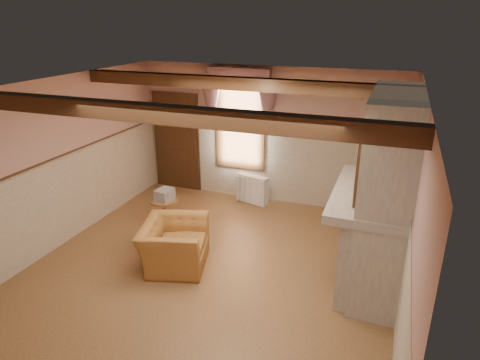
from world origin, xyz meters
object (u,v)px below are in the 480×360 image
at_px(side_table, 165,213).
at_px(mantel_clock, 377,168).
at_px(radiator, 252,189).
at_px(bowl, 372,194).
at_px(oil_lamp, 376,173).
at_px(armchair, 174,244).

distance_m(side_table, mantel_clock, 3.85).
height_order(side_table, radiator, radiator).
height_order(side_table, bowl, bowl).
distance_m(mantel_clock, oil_lamp, 0.37).
height_order(armchair, side_table, armchair).
bearing_deg(side_table, bowl, -10.56).
distance_m(armchair, side_table, 1.36).
xyz_separation_m(side_table, oil_lamp, (3.63, -0.07, 1.29)).
distance_m(radiator, oil_lamp, 3.26).
relative_size(armchair, oil_lamp, 3.90).
relative_size(side_table, oil_lamp, 1.96).
height_order(bowl, oil_lamp, oil_lamp).
bearing_deg(side_table, armchair, -53.82).
bearing_deg(oil_lamp, armchair, -160.20).
bearing_deg(bowl, oil_lamp, 90.00).
relative_size(radiator, oil_lamp, 2.50).
distance_m(side_table, bowl, 3.88).
xyz_separation_m(radiator, oil_lamp, (2.48, -1.71, 1.26)).
xyz_separation_m(armchair, mantel_clock, (2.83, 1.39, 1.17)).
bearing_deg(radiator, mantel_clock, -13.40).
bearing_deg(radiator, side_table, -110.12).
xyz_separation_m(armchair, oil_lamp, (2.83, 1.02, 1.21)).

